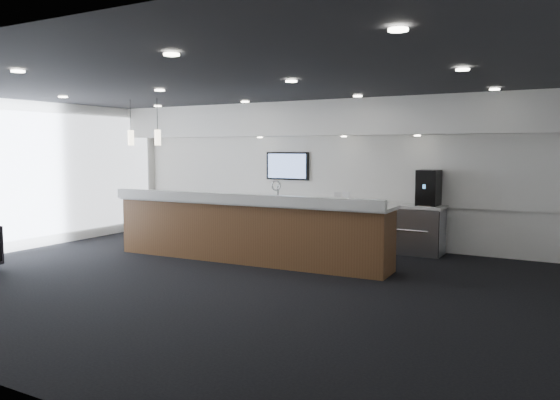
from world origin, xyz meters
The scene contains 22 objects.
ground centered at (0.00, 0.00, 0.00)m, with size 10.00×10.00×0.00m, color black.
ceiling centered at (0.00, 0.00, 3.00)m, with size 10.00×8.00×0.02m, color black.
back_wall centered at (0.00, 4.00, 1.50)m, with size 10.00×0.02×3.00m, color white.
left_wall centered at (-5.00, 0.00, 1.50)m, with size 0.02×8.00×3.00m, color white.
soffit_bulkhead centered at (0.00, 3.55, 2.65)m, with size 10.00×0.90×0.70m, color white.
alcove_panel centered at (0.00, 3.97, 1.60)m, with size 9.80×0.06×1.40m, color white.
window_blinds_wall centered at (-4.96, 0.00, 1.50)m, with size 0.04×7.36×2.55m, color #A6B8C7.
back_credenza centered at (0.00, 3.64, 0.48)m, with size 5.06×0.66×0.95m.
wall_tv centered at (-1.00, 3.91, 1.65)m, with size 1.05×0.08×0.62m.
pendant_left centered at (-2.40, 0.80, 2.25)m, with size 0.12×0.12×0.30m, color #FFEFC6.
pendant_right centered at (-3.10, 0.80, 2.25)m, with size 0.12×0.12×0.30m, color #FFEFC6.
ceiling_can_lights centered at (0.00, 0.00, 2.97)m, with size 7.00×5.00×0.02m, color silver, non-canonical shape.
service_counter centered at (-0.47, 1.45, 0.57)m, with size 5.37×1.11×1.49m.
coffee_machine centered at (2.20, 3.70, 1.29)m, with size 0.41×0.53×0.68m.
info_sign_left centered at (0.39, 3.52, 1.05)m, with size 0.14×0.02×0.20m, color white.
info_sign_right centered at (0.58, 3.52, 1.06)m, with size 0.16×0.02×0.22m, color white.
cup_0 centered at (1.25, 3.55, 1.00)m, with size 0.10×0.10×0.10m, color white.
cup_1 centered at (1.11, 3.55, 1.00)m, with size 0.10×0.10×0.10m, color white.
cup_2 centered at (0.97, 3.55, 1.00)m, with size 0.10×0.10×0.10m, color white.
cup_3 centered at (0.83, 3.55, 1.00)m, with size 0.10×0.10×0.10m, color white.
cup_4 centered at (0.69, 3.55, 1.00)m, with size 0.10×0.10×0.10m, color white.
cup_5 centered at (0.55, 3.55, 1.00)m, with size 0.10×0.10×0.10m, color white.
Camera 1 is at (4.85, -6.76, 2.05)m, focal length 35.00 mm.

